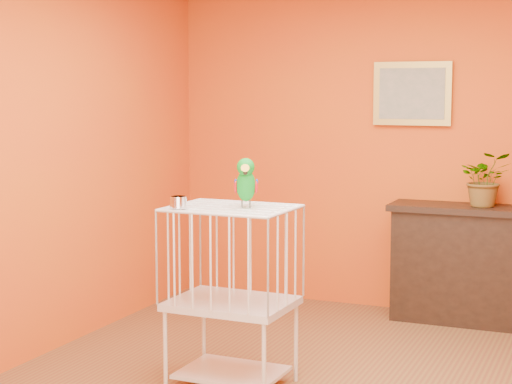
% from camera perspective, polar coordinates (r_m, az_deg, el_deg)
% --- Properties ---
extents(room_shell, '(4.50, 4.50, 4.50)m').
position_cam_1_polar(room_shell, '(4.76, 4.37, 4.45)').
color(room_shell, '#C34012').
rests_on(room_shell, ground).
extents(console_cabinet, '(1.22, 0.44, 0.91)m').
position_cam_1_polar(console_cabinet, '(6.75, 14.05, -4.71)').
color(console_cabinet, black).
rests_on(console_cabinet, ground).
extents(potted_plant, '(0.47, 0.50, 0.32)m').
position_cam_1_polar(potted_plant, '(6.61, 14.99, 0.41)').
color(potted_plant, '#26722D').
rests_on(potted_plant, console_cabinet).
extents(framed_picture, '(0.62, 0.04, 0.50)m').
position_cam_1_polar(framed_picture, '(6.89, 10.37, 6.47)').
color(framed_picture, '#B39840').
rests_on(framed_picture, room_shell).
extents(birdcage, '(0.72, 0.56, 1.09)m').
position_cam_1_polar(birdcage, '(5.13, -1.63, -6.83)').
color(birdcage, beige).
rests_on(birdcage, ground).
extents(feed_cup, '(0.10, 0.10, 0.07)m').
position_cam_1_polar(feed_cup, '(4.98, -5.20, -0.68)').
color(feed_cup, silver).
rests_on(feed_cup, birdcage).
extents(parrot, '(0.17, 0.26, 0.30)m').
position_cam_1_polar(parrot, '(5.01, -0.68, 0.67)').
color(parrot, '#59544C').
rests_on(parrot, birdcage).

